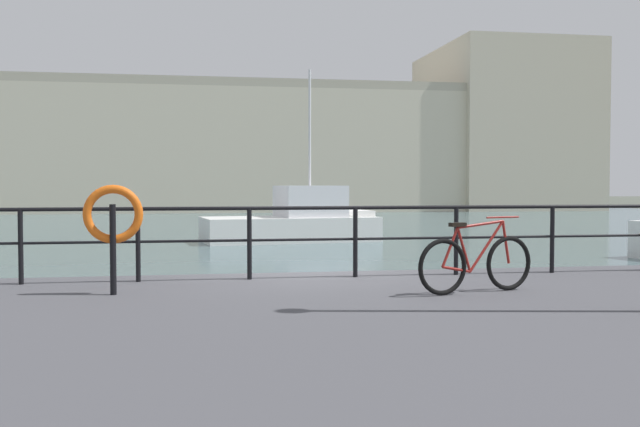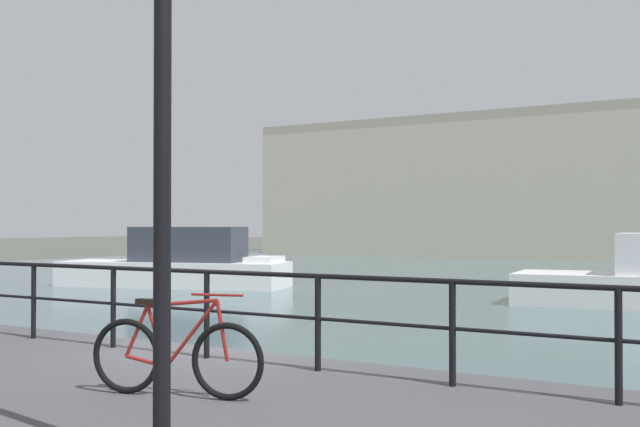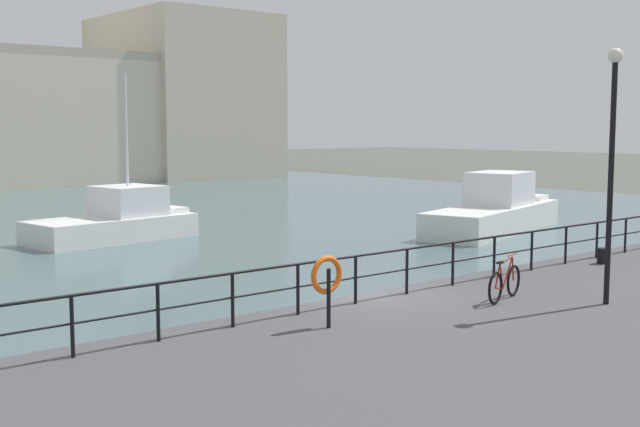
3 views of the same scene
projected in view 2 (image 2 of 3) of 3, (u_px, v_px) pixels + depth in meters
name	position (u px, v px, depth m)	size (l,w,h in m)	color
ground_plane	(210.00, 412.00, 10.69)	(240.00, 240.00, 0.00)	#4C5147
moored_small_launch	(179.00, 264.00, 32.19)	(9.60, 5.29, 2.39)	white
quay_railing	(158.00, 294.00, 10.20)	(27.25, 0.07, 1.08)	black
parked_bicycle	(176.00, 356.00, 7.57)	(1.72, 0.53, 0.98)	black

